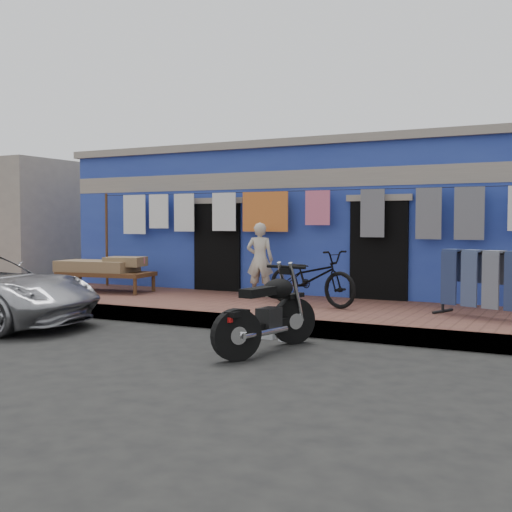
{
  "coord_description": "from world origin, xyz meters",
  "views": [
    {
      "loc": [
        4.74,
        -7.17,
        1.69
      ],
      "look_at": [
        0.0,
        2.0,
        1.15
      ],
      "focal_mm": 45.0,
      "sensor_mm": 36.0,
      "label": 1
    }
  ],
  "objects_px": {
    "jeans_rack": "(506,284)",
    "motorcycle": "(267,310)",
    "bicycle": "(312,271)",
    "charpoy": "(106,275)",
    "seated_person": "(260,260)"
  },
  "relations": [
    {
      "from": "seated_person",
      "to": "jeans_rack",
      "type": "bearing_deg",
      "value": 153.11
    },
    {
      "from": "bicycle",
      "to": "motorcycle",
      "type": "bearing_deg",
      "value": -154.09
    },
    {
      "from": "motorcycle",
      "to": "jeans_rack",
      "type": "relative_size",
      "value": 0.8
    },
    {
      "from": "seated_person",
      "to": "charpoy",
      "type": "relative_size",
      "value": 0.66
    },
    {
      "from": "bicycle",
      "to": "jeans_rack",
      "type": "xyz_separation_m",
      "value": [
        3.18,
        -0.22,
        -0.06
      ]
    },
    {
      "from": "bicycle",
      "to": "charpoy",
      "type": "distance_m",
      "value": 4.69
    },
    {
      "from": "motorcycle",
      "to": "charpoy",
      "type": "height_order",
      "value": "motorcycle"
    },
    {
      "from": "jeans_rack",
      "to": "motorcycle",
      "type": "bearing_deg",
      "value": -135.24
    },
    {
      "from": "charpoy",
      "to": "jeans_rack",
      "type": "xyz_separation_m",
      "value": [
        7.87,
        -0.36,
        0.18
      ]
    },
    {
      "from": "bicycle",
      "to": "motorcycle",
      "type": "height_order",
      "value": "bicycle"
    },
    {
      "from": "seated_person",
      "to": "charpoy",
      "type": "xyz_separation_m",
      "value": [
        -3.29,
        -0.63,
        -0.37
      ]
    },
    {
      "from": "charpoy",
      "to": "jeans_rack",
      "type": "relative_size",
      "value": 0.98
    },
    {
      "from": "seated_person",
      "to": "bicycle",
      "type": "distance_m",
      "value": 1.6
    },
    {
      "from": "bicycle",
      "to": "charpoy",
      "type": "xyz_separation_m",
      "value": [
        -4.69,
        0.14,
        -0.24
      ]
    },
    {
      "from": "motorcycle",
      "to": "seated_person",
      "type": "bearing_deg",
      "value": 125.12
    }
  ]
}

